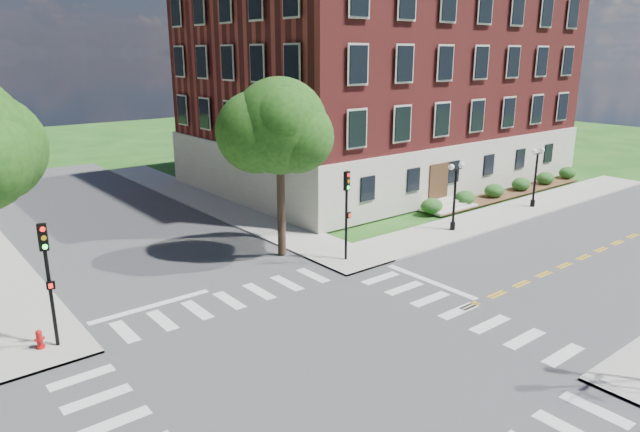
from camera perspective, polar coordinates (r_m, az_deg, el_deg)
ground at (r=21.05m, az=1.12°, el=-14.80°), size 160.00×160.00×0.00m
road_ew at (r=21.05m, az=1.12°, el=-14.79°), size 90.00×12.00×0.01m
road_ns at (r=21.05m, az=1.12°, el=-14.78°), size 12.00×90.00×0.01m
sidewalk_ne at (r=41.21m, az=3.85°, el=0.88°), size 34.00×34.00×0.12m
crosswalk_east at (r=25.74m, az=13.69°, el=-9.25°), size 2.20×10.20×0.02m
stop_bar_east at (r=28.59m, az=10.92°, el=-6.46°), size 0.40×5.50×0.00m
main_building at (r=50.60m, az=6.23°, el=13.14°), size 30.60×22.40×16.50m
shrub_row at (r=47.07m, az=18.20°, el=1.94°), size 18.00×2.00×1.30m
tree_d at (r=30.00m, az=-4.06°, el=8.91°), size 5.04×5.04×9.53m
traffic_signal_ne at (r=29.77m, az=2.68°, el=1.20°), size 0.37×0.43×4.80m
traffic_signal_nw at (r=23.09m, az=-25.59°, el=-4.84°), size 0.37×0.44×4.80m
twin_lamp_west at (r=36.05m, az=13.33°, el=2.31°), size 1.36×0.36×4.23m
twin_lamp_east at (r=43.36m, az=20.76°, el=3.97°), size 1.36×0.36×4.23m
fire_hydrant at (r=24.17m, az=-26.23°, el=-11.04°), size 0.35×0.35×0.75m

